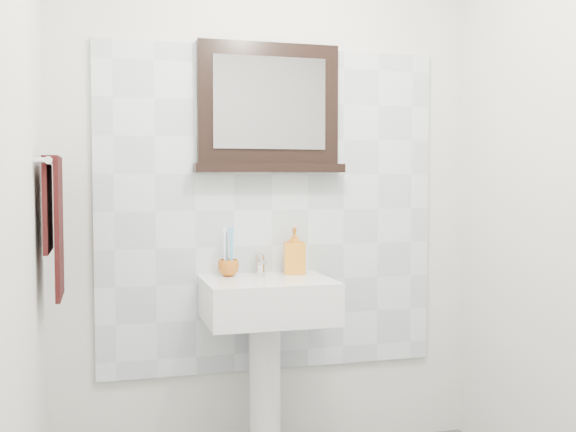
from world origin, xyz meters
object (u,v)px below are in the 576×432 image
object	(u,v)px
toothbrush_cup	(228,268)
framed_mirror	(269,111)
pedestal_sink	(267,320)
hand_towel	(54,216)
soap_dispenser	(294,250)

from	to	relation	value
toothbrush_cup	framed_mirror	size ratio (longest dim) A/B	0.14
pedestal_sink	hand_towel	size ratio (longest dim) A/B	1.75
toothbrush_cup	framed_mirror	xyz separation A→B (m)	(0.20, 0.07, 0.71)
pedestal_sink	toothbrush_cup	xyz separation A→B (m)	(-0.15, 0.12, 0.22)
soap_dispenser	hand_towel	world-z (taller)	hand_towel
pedestal_sink	hand_towel	distance (m)	0.99
framed_mirror	toothbrush_cup	bearing A→B (deg)	-161.76
framed_mirror	hand_towel	bearing A→B (deg)	-164.07
soap_dispenser	toothbrush_cup	bearing A→B (deg)	-169.58
pedestal_sink	soap_dispenser	xyz separation A→B (m)	(0.16, 0.12, 0.29)
soap_dispenser	hand_towel	xyz separation A→B (m)	(-1.03, -0.19, 0.18)
toothbrush_cup	soap_dispenser	bearing A→B (deg)	-0.40
pedestal_sink	framed_mirror	xyz separation A→B (m)	(0.06, 0.19, 0.93)
soap_dispenser	hand_towel	bearing A→B (deg)	-158.46
pedestal_sink	framed_mirror	bearing A→B (deg)	73.56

